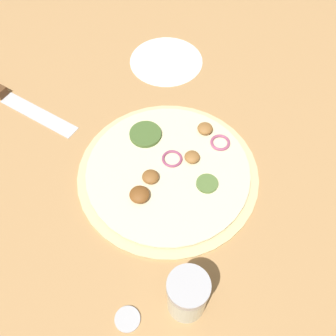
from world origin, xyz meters
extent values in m
plane|color=tan|center=(0.00, 0.00, 0.00)|extent=(3.00, 3.00, 0.00)
cylinder|color=beige|center=(0.00, 0.00, 0.00)|extent=(0.29, 0.29, 0.01)
cylinder|color=beige|center=(0.00, 0.00, 0.01)|extent=(0.26, 0.26, 0.00)
cylinder|color=#567538|center=(0.07, -0.01, 0.01)|extent=(0.03, 0.03, 0.00)
torus|color=#934266|center=(0.00, 0.02, 0.01)|extent=(0.03, 0.03, 0.00)
cylinder|color=#47662D|center=(-0.06, 0.06, 0.02)|extent=(0.05, 0.05, 0.01)
ellipsoid|color=brown|center=(-0.03, -0.06, 0.02)|extent=(0.03, 0.03, 0.02)
torus|color=#A34C70|center=(0.07, 0.08, 0.01)|extent=(0.03, 0.03, 0.00)
ellipsoid|color=#996633|center=(0.03, 0.03, 0.02)|extent=(0.02, 0.02, 0.01)
ellipsoid|color=brown|center=(-0.02, -0.02, 0.02)|extent=(0.03, 0.03, 0.01)
ellipsoid|color=#996633|center=(0.04, 0.10, 0.02)|extent=(0.03, 0.03, 0.01)
cube|color=silver|center=(-0.26, 0.05, 0.00)|extent=(0.16, 0.07, 0.00)
cylinder|color=silver|center=(0.09, -0.19, 0.04)|extent=(0.05, 0.05, 0.07)
cylinder|color=#B2B2B7|center=(0.09, -0.19, 0.08)|extent=(0.05, 0.05, 0.01)
cylinder|color=#B2B2B7|center=(0.02, -0.23, 0.00)|extent=(0.03, 0.03, 0.01)
cylinder|color=white|center=(-0.09, 0.25, 0.00)|extent=(0.15, 0.15, 0.00)
camera|label=1|loc=(0.11, -0.33, 0.54)|focal=42.00mm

